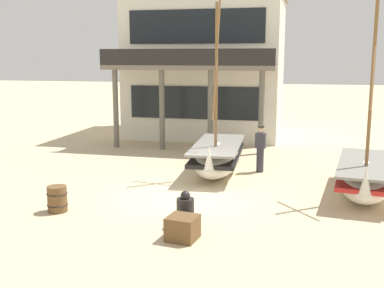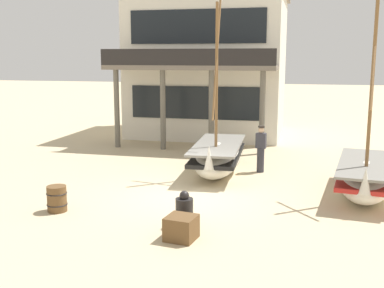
% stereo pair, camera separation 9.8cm
% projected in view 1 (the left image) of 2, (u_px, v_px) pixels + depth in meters
% --- Properties ---
extents(ground_plane, '(120.00, 120.00, 0.00)m').
position_uv_depth(ground_plane, '(184.00, 196.00, 14.07)').
color(ground_plane, '#CCB78E').
extents(fishing_boat_near_left, '(1.79, 4.49, 6.05)m').
position_uv_depth(fishing_boat_near_left, '(217.00, 157.00, 16.70)').
color(fishing_boat_near_left, silver).
rests_on(fishing_boat_near_left, ground).
extents(fishing_boat_centre_large, '(2.10, 4.51, 6.11)m').
position_uv_depth(fishing_boat_centre_large, '(365.00, 176.00, 14.08)').
color(fishing_boat_centre_large, silver).
rests_on(fishing_boat_centre_large, ground).
extents(fisherman_by_hull, '(0.38, 0.26, 1.68)m').
position_uv_depth(fisherman_by_hull, '(260.00, 149.00, 16.85)').
color(fisherman_by_hull, '#33333D').
rests_on(fisherman_by_hull, ground).
extents(capstan_winch, '(0.62, 0.62, 0.91)m').
position_uv_depth(capstan_winch, '(185.00, 213.00, 11.44)').
color(capstan_winch, black).
rests_on(capstan_winch, ground).
extents(wooden_barrel, '(0.56, 0.56, 0.70)m').
position_uv_depth(wooden_barrel, '(57.00, 199.00, 12.59)').
color(wooden_barrel, brown).
rests_on(wooden_barrel, ground).
extents(cargo_crate, '(0.75, 0.75, 0.55)m').
position_uv_depth(cargo_crate, '(183.00, 228.00, 10.68)').
color(cargo_crate, brown).
rests_on(cargo_crate, ground).
extents(harbor_building_main, '(7.97, 8.67, 7.37)m').
position_uv_depth(harbor_building_main, '(208.00, 64.00, 25.02)').
color(harbor_building_main, silver).
rests_on(harbor_building_main, ground).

